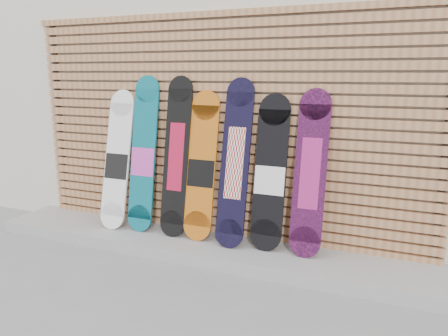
{
  "coord_description": "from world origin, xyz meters",
  "views": [
    {
      "loc": [
        1.56,
        -2.95,
        1.72
      ],
      "look_at": [
        0.01,
        0.75,
        0.85
      ],
      "focal_mm": 35.0,
      "sensor_mm": 36.0,
      "label": 1
    }
  ],
  "objects": [
    {
      "name": "snowboard_1",
      "position": [
        -0.91,
        0.79,
        0.9
      ],
      "size": [
        0.28,
        0.31,
        1.59
      ],
      "color": "#0B6170",
      "rests_on": "concrete_step"
    },
    {
      "name": "snowboard_4",
      "position": [
        0.11,
        0.77,
        0.9
      ],
      "size": [
        0.28,
        0.36,
        1.57
      ],
      "color": "black",
      "rests_on": "concrete_step"
    },
    {
      "name": "snowboard_3",
      "position": [
        -0.25,
        0.79,
        0.83
      ],
      "size": [
        0.29,
        0.31,
        1.45
      ],
      "color": "#BC6014",
      "rests_on": "concrete_step"
    },
    {
      "name": "concrete_step",
      "position": [
        -0.15,
        0.68,
        0.06
      ],
      "size": [
        4.6,
        0.7,
        0.12
      ],
      "primitive_type": "cube",
      "color": "gray",
      "rests_on": "ground"
    },
    {
      "name": "snowboard_2",
      "position": [
        -0.53,
        0.79,
        0.91
      ],
      "size": [
        0.27,
        0.31,
        1.58
      ],
      "color": "black",
      "rests_on": "concrete_step"
    },
    {
      "name": "ground",
      "position": [
        0.0,
        0.0,
        0.0
      ],
      "size": [
        80.0,
        80.0,
        0.0
      ],
      "primitive_type": "plane",
      "color": "gray",
      "rests_on": "ground"
    },
    {
      "name": "slat_wall",
      "position": [
        -0.15,
        0.97,
        1.21
      ],
      "size": [
        4.26,
        0.08,
        2.29
      ],
      "color": "#A16A43",
      "rests_on": "ground"
    },
    {
      "name": "snowboard_6",
      "position": [
        0.81,
        0.8,
        0.86
      ],
      "size": [
        0.28,
        0.3,
        1.48
      ],
      "color": "black",
      "rests_on": "concrete_step"
    },
    {
      "name": "building",
      "position": [
        0.5,
        3.5,
        1.8
      ],
      "size": [
        12.0,
        5.0,
        3.6
      ],
      "primitive_type": "cube",
      "color": "beige",
      "rests_on": "ground"
    },
    {
      "name": "snowboard_5",
      "position": [
        0.44,
        0.8,
        0.82
      ],
      "size": [
        0.3,
        0.29,
        1.43
      ],
      "color": "black",
      "rests_on": "concrete_step"
    },
    {
      "name": "snowboard_0",
      "position": [
        -1.22,
        0.76,
        0.83
      ],
      "size": [
        0.29,
        0.37,
        1.44
      ],
      "color": "white",
      "rests_on": "concrete_step"
    }
  ]
}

